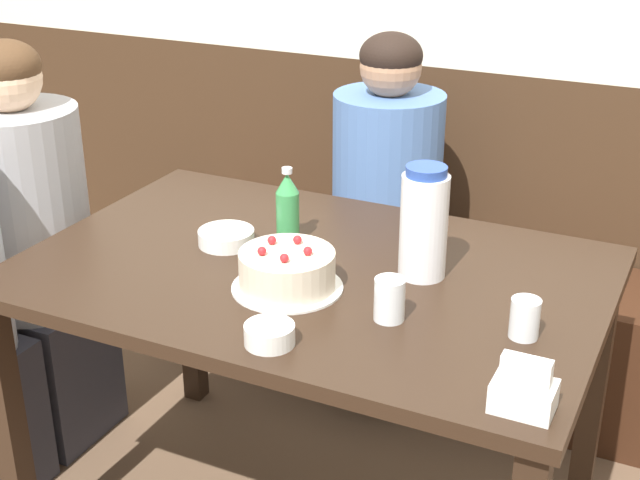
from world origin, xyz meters
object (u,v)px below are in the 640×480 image
object	(u,v)px
glass_water_tall	(422,211)
person_teal_shirt	(385,232)
bench_seat	(420,317)
napkin_holder	(524,391)
glass_tumbler_short	(390,299)
soju_bottle	(288,207)
bowl_soup_white	(270,334)
bowl_rice_small	(226,237)
water_pitcher	(424,223)
glass_shot_small	(525,318)
birthday_cake	(285,270)
person_grey_tee	(32,255)

from	to	relation	value
glass_water_tall	person_teal_shirt	xyz separation A→B (m)	(-0.24, 0.35, -0.24)
bench_seat	napkin_holder	bearing A→B (deg)	-63.59
bench_seat	glass_tumbler_short	bearing A→B (deg)	-75.34
soju_bottle	napkin_holder	xyz separation A→B (m)	(0.71, -0.47, -0.05)
bench_seat	bowl_soup_white	size ratio (longest dim) A/B	17.64
bowl_rice_small	person_teal_shirt	bearing A→B (deg)	76.82
glass_water_tall	soju_bottle	bearing A→B (deg)	-137.39
person_teal_shirt	glass_tumbler_short	bearing A→B (deg)	21.89
water_pitcher	bowl_soup_white	xyz separation A→B (m)	(-0.17, -0.43, -0.11)
glass_water_tall	glass_tumbler_short	world-z (taller)	glass_tumbler_short
napkin_holder	glass_shot_small	xyz separation A→B (m)	(-0.06, 0.25, 0.00)
water_pitcher	napkin_holder	world-z (taller)	water_pitcher
birthday_cake	person_teal_shirt	size ratio (longest dim) A/B	0.21
birthday_cake	glass_tumbler_short	size ratio (longest dim) A/B	2.71
soju_bottle	glass_shot_small	size ratio (longest dim) A/B	2.31
soju_bottle	bowl_soup_white	xyz separation A→B (m)	(0.20, -0.47, -0.07)
bowl_soup_white	bowl_rice_small	world-z (taller)	bowl_soup_white
birthday_cake	person_grey_tee	bearing A→B (deg)	168.92
napkin_holder	person_teal_shirt	bearing A→B (deg)	122.48
bench_seat	glass_shot_small	xyz separation A→B (m)	(0.53, -0.94, 0.59)
glass_water_tall	birthday_cake	bearing A→B (deg)	-107.25
napkin_holder	person_teal_shirt	world-z (taller)	person_teal_shirt
soju_bottle	glass_shot_small	bearing A→B (deg)	-18.62
person_grey_tee	person_teal_shirt	bearing A→B (deg)	37.38
water_pitcher	soju_bottle	xyz separation A→B (m)	(-0.37, 0.04, -0.04)
water_pitcher	glass_water_tall	xyz separation A→B (m)	(-0.10, 0.28, -0.09)
bowl_rice_small	bowl_soup_white	bearing A→B (deg)	-49.04
bowl_rice_small	water_pitcher	bearing A→B (deg)	5.36
bench_seat	water_pitcher	world-z (taller)	water_pitcher
bowl_soup_white	glass_shot_small	xyz separation A→B (m)	(0.45, 0.25, 0.02)
bench_seat	water_pitcher	size ratio (longest dim) A/B	6.80
glass_tumbler_short	person_grey_tee	bearing A→B (deg)	169.77
bench_seat	glass_water_tall	bearing A→B (deg)	-72.85
birthday_cake	glass_water_tall	size ratio (longest dim) A/B	3.31
bowl_soup_white	glass_tumbler_short	distance (m)	0.27
bench_seat	birthday_cake	size ratio (longest dim) A/B	7.17
napkin_holder	water_pitcher	bearing A→B (deg)	128.36
person_grey_tee	bowl_soup_white	bearing A→B (deg)	-22.08
bowl_soup_white	glass_shot_small	size ratio (longest dim) A/B	1.22
soju_bottle	glass_water_tall	size ratio (longest dim) A/B	2.55
water_pitcher	glass_shot_small	xyz separation A→B (m)	(0.28, -0.18, -0.09)
water_pitcher	napkin_holder	bearing A→B (deg)	-51.64
bowl_soup_white	bowl_rice_small	bearing A→B (deg)	130.96
glass_water_tall	person_teal_shirt	size ratio (longest dim) A/B	0.06
water_pitcher	soju_bottle	size ratio (longest dim) A/B	1.37
bowl_soup_white	glass_tumbler_short	xyz separation A→B (m)	(0.18, 0.20, 0.03)
birthday_cake	glass_water_tall	distance (m)	0.50
soju_bottle	glass_water_tall	world-z (taller)	soju_bottle
bowl_rice_small	bench_seat	bearing A→B (deg)	72.72
water_pitcher	bowl_soup_white	distance (m)	0.47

